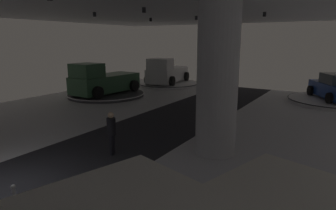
{
  "coord_description": "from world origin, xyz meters",
  "views": [
    {
      "loc": [
        7.59,
        -3.31,
        4.09
      ],
      "look_at": [
        1.21,
        7.02,
        1.4
      ],
      "focal_mm": 31.38,
      "sensor_mm": 36.0,
      "label": 1
    }
  ],
  "objects": [
    {
      "name": "column_right",
      "position": [
        3.66,
        6.38,
        2.75
      ],
      "size": [
        1.47,
        1.47,
        5.5
      ],
      "color": "#ADADB2",
      "rests_on": "ground"
    },
    {
      "name": "display_platform_deep_left",
      "position": [
        -6.66,
        19.74,
        0.13
      ],
      "size": [
        5.68,
        5.68,
        0.24
      ],
      "color": "silver",
      "rests_on": "ground"
    },
    {
      "name": "pickup_truck_far_left",
      "position": [
        -7.7,
        12.31,
        1.16
      ],
      "size": [
        2.85,
        5.4,
        2.3
      ],
      "color": "#2D5638",
      "rests_on": "display_platform_far_left"
    },
    {
      "name": "display_car_deep_right",
      "position": [
        6.95,
        18.75,
        1.01
      ],
      "size": [
        3.62,
        4.55,
        1.71
      ],
      "color": "navy",
      "rests_on": "display_platform_deep_right"
    },
    {
      "name": "visitor_walking_near",
      "position": [
        0.54,
        4.22,
        0.91
      ],
      "size": [
        0.32,
        0.32,
        1.59
      ],
      "color": "black",
      "rests_on": "ground"
    },
    {
      "name": "pickup_truck_deep_left",
      "position": [
        -6.61,
        19.42,
        1.17
      ],
      "size": [
        3.31,
        5.56,
        2.3
      ],
      "color": "silver",
      "rests_on": "display_platform_deep_left"
    },
    {
      "name": "display_platform_deep_right",
      "position": [
        6.94,
        18.78,
        0.14
      ],
      "size": [
        5.76,
        5.76,
        0.25
      ],
      "color": "silver",
      "rests_on": "ground"
    },
    {
      "name": "display_platform_far_left",
      "position": [
        -7.68,
        12.63,
        0.13
      ],
      "size": [
        5.68,
        5.68,
        0.23
      ],
      "color": "#333338",
      "rests_on": "ground"
    }
  ]
}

